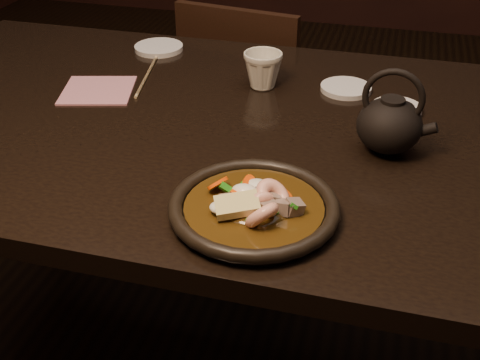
% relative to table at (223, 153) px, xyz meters
% --- Properties ---
extents(table, '(1.60, 0.90, 0.75)m').
position_rel_table_xyz_m(table, '(0.00, 0.00, 0.00)').
color(table, black).
rests_on(table, floor).
extents(chair, '(0.44, 0.44, 0.81)m').
position_rel_table_xyz_m(chair, '(-0.10, 0.64, -0.23)').
color(chair, black).
rests_on(chair, floor).
extents(plate, '(0.27, 0.27, 0.03)m').
position_rel_table_xyz_m(plate, '(0.14, -0.30, 0.09)').
color(plate, black).
rests_on(plate, table).
extents(stirfry, '(0.17, 0.15, 0.07)m').
position_rel_table_xyz_m(stirfry, '(0.14, -0.30, 0.10)').
color(stirfry, '#332109').
rests_on(stirfry, plate).
extents(soy_dish, '(0.10, 0.10, 0.01)m').
position_rel_table_xyz_m(soy_dish, '(0.33, 0.13, 0.08)').
color(soy_dish, silver).
rests_on(soy_dish, table).
extents(saucer_left, '(0.12, 0.12, 0.01)m').
position_rel_table_xyz_m(saucer_left, '(-0.27, 0.34, 0.08)').
color(saucer_left, silver).
rests_on(saucer_left, table).
extents(saucer_right, '(0.11, 0.11, 0.01)m').
position_rel_table_xyz_m(saucer_right, '(0.22, 0.21, 0.08)').
color(saucer_right, silver).
rests_on(saucer_right, table).
extents(tea_cup, '(0.09, 0.08, 0.09)m').
position_rel_table_xyz_m(tea_cup, '(0.04, 0.18, 0.12)').
color(tea_cup, beige).
rests_on(tea_cup, table).
extents(chopsticks, '(0.05, 0.23, 0.01)m').
position_rel_table_xyz_m(chopsticks, '(-0.23, 0.16, 0.08)').
color(chopsticks, tan).
rests_on(chopsticks, table).
extents(napkin, '(0.18, 0.18, 0.00)m').
position_rel_table_xyz_m(napkin, '(-0.31, 0.06, 0.08)').
color(napkin, '#AE6B75').
rests_on(napkin, table).
extents(teapot, '(0.14, 0.12, 0.16)m').
position_rel_table_xyz_m(teapot, '(0.32, -0.04, 0.14)').
color(teapot, black).
rests_on(teapot, table).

